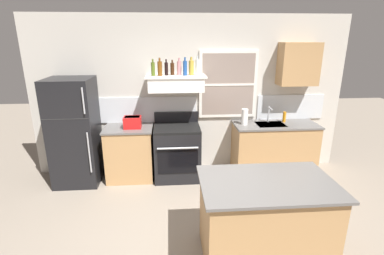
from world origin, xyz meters
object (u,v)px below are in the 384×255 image
bottle_clear_tall (197,67)px  kitchen_island (265,219)px  dish_soap_bottle (284,117)px  bottle_brown_stout (172,69)px  bottle_amber_wine (160,68)px  bottle_blue_liqueur (185,68)px  stove_range (177,152)px  bottle_champagne_gold_foil (191,67)px  paper_towel_roll (245,117)px  refrigerator (75,132)px  bottle_balsamic_dark (166,69)px  toaster (133,122)px  bottle_olive_oil_square (153,69)px  bottle_rose_pink (179,68)px

bottle_clear_tall → kitchen_island: size_ratio=0.22×
dish_soap_bottle → bottle_brown_stout: bearing=179.7°
bottle_amber_wine → bottle_blue_liqueur: size_ratio=0.98×
stove_range → bottle_champagne_gold_foil: bearing=23.3°
bottle_amber_wine → paper_towel_roll: bottle_amber_wine is taller
bottle_champagne_gold_foil → dish_soap_bottle: (1.63, 0.03, -0.87)m
bottle_champagne_gold_foil → kitchen_island: 2.59m
refrigerator → bottle_blue_liqueur: size_ratio=6.10×
bottle_blue_liqueur → dish_soap_bottle: bottle_blue_liqueur is taller
bottle_blue_liqueur → dish_soap_bottle: size_ratio=1.58×
bottle_balsamic_dark → bottle_amber_wine: bearing=-150.0°
toaster → bottle_balsamic_dark: bottle_balsamic_dark is taller
bottle_olive_oil_square → bottle_rose_pink: (0.41, 0.08, 0.00)m
refrigerator → toaster: (0.93, 0.02, 0.14)m
refrigerator → bottle_rose_pink: bearing=5.4°
refrigerator → paper_towel_roll: 2.80m
toaster → bottle_balsamic_dark: size_ratio=1.18×
refrigerator → bottle_olive_oil_square: bottle_olive_oil_square is taller
bottle_amber_wine → dish_soap_bottle: (2.13, 0.09, -0.86)m
stove_range → dish_soap_bottle: 1.96m
refrigerator → bottle_champagne_gold_foil: size_ratio=6.07×
bottle_rose_pink → stove_range: bearing=-112.3°
refrigerator → bottle_blue_liqueur: bearing=2.9°
bottle_clear_tall → dish_soap_bottle: (1.53, -0.01, -0.87)m
bottle_rose_pink → paper_towel_roll: size_ratio=1.00×
stove_range → bottle_amber_wine: 1.42m
bottle_brown_stout → bottle_champagne_gold_foil: bearing=-7.6°
bottle_balsamic_dark → bottle_blue_liqueur: size_ratio=0.89×
bottle_olive_oil_square → bottle_rose_pink: bottle_rose_pink is taller
bottle_amber_wine → bottle_clear_tall: 0.61m
stove_range → kitchen_island: 2.17m
bottle_olive_oil_square → bottle_amber_wine: 0.11m
paper_towel_roll → kitchen_island: bearing=-97.5°
refrigerator → bottle_amber_wine: (1.40, 0.07, 1.00)m
toaster → paper_towel_roll: bearing=1.3°
bottle_amber_wine → bottle_blue_liqueur: (0.40, 0.02, 0.00)m
bottle_balsamic_dark → bottle_clear_tall: 0.50m
bottle_balsamic_dark → bottle_champagne_gold_foil: 0.40m
toaster → bottle_olive_oil_square: bearing=10.5°
bottle_amber_wine → bottle_brown_stout: (0.20, 0.10, -0.02)m
kitchen_island → bottle_brown_stout: bearing=113.8°
bottle_brown_stout → dish_soap_bottle: size_ratio=1.33×
bottle_olive_oil_square → bottle_blue_liqueur: (0.51, 0.01, 0.01)m
bottle_olive_oil_square → bottle_clear_tall: bottle_clear_tall is taller
toaster → bottle_champagne_gold_foil: bottle_champagne_gold_foil is taller
bottle_balsamic_dark → paper_towel_roll: bearing=-3.1°
refrigerator → dish_soap_bottle: bearing=2.6°
refrigerator → bottle_brown_stout: bottle_brown_stout is taller
bottle_balsamic_dark → bottle_champagne_gold_foil: bearing=0.0°
toaster → bottle_champagne_gold_foil: (0.97, 0.11, 0.86)m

